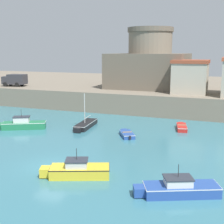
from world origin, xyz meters
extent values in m
plane|color=teal|center=(0.00, 0.00, 0.00)|extent=(200.00, 200.00, 0.00)
cube|color=gray|center=(0.00, 42.50, 1.60)|extent=(120.00, 40.00, 3.19)
cube|color=yellow|center=(3.30, -1.08, 0.41)|extent=(4.88, 3.30, 0.82)
cube|color=yellow|center=(0.81, -2.06, 0.41)|extent=(1.09, 1.19, 0.70)
cube|color=black|center=(3.30, -1.08, 0.78)|extent=(4.92, 3.33, 0.07)
cube|color=silver|center=(3.09, -1.16, 1.07)|extent=(1.96, 1.81, 0.49)
cube|color=#2D333D|center=(3.09, -1.16, 1.35)|extent=(2.12, 1.94, 0.08)
cylinder|color=black|center=(3.09, -1.16, 1.84)|extent=(0.04, 0.04, 0.90)
cube|color=#237A4C|center=(-10.14, 10.18, 0.42)|extent=(5.47, 3.91, 0.85)
cube|color=white|center=(-10.14, 10.18, 0.81)|extent=(5.52, 3.95, 0.07)
cube|color=silver|center=(-10.37, 10.06, 1.17)|extent=(2.22, 1.96, 0.64)
cube|color=#2D333D|center=(-10.37, 10.06, 1.53)|extent=(2.40, 2.10, 0.08)
cylinder|color=black|center=(-10.37, 10.06, 2.02)|extent=(0.04, 0.04, 0.90)
cube|color=#284C9E|center=(3.15, 11.26, 0.24)|extent=(2.52, 3.09, 0.48)
cube|color=#284C9E|center=(2.30, 12.73, 0.24)|extent=(0.89, 0.85, 0.41)
cube|color=white|center=(3.15, 11.26, 0.44)|extent=(2.54, 3.12, 0.07)
cube|color=#997F5B|center=(3.15, 11.26, 0.52)|extent=(1.04, 0.72, 0.08)
cube|color=black|center=(3.92, 9.93, 0.29)|extent=(0.27, 0.27, 0.36)
cube|color=red|center=(8.52, 16.73, 0.27)|extent=(1.81, 3.48, 0.54)
cube|color=red|center=(8.12, 18.60, 0.27)|extent=(0.72, 0.63, 0.46)
cube|color=white|center=(8.52, 16.73, 0.50)|extent=(1.82, 3.51, 0.07)
cube|color=#997F5B|center=(8.52, 16.73, 0.58)|extent=(0.99, 0.40, 0.08)
cube|color=#284C9E|center=(11.16, -1.47, 0.37)|extent=(5.27, 3.57, 0.73)
cube|color=#284C9E|center=(8.52, -2.64, 0.37)|extent=(1.06, 1.14, 0.62)
cube|color=white|center=(11.16, -1.47, 0.69)|extent=(5.32, 3.61, 0.07)
cube|color=silver|center=(10.93, -1.57, 0.98)|extent=(2.12, 1.86, 0.48)
cube|color=#2D333D|center=(10.93, -1.57, 1.26)|extent=(2.29, 2.00, 0.08)
cylinder|color=black|center=(10.93, -1.57, 1.75)|extent=(0.04, 0.04, 0.90)
cube|color=black|center=(-3.19, 13.62, 0.32)|extent=(1.95, 5.22, 0.64)
cube|color=black|center=(-2.91, 10.75, 0.32)|extent=(0.87, 0.74, 0.55)
cube|color=white|center=(-3.19, 13.62, 0.60)|extent=(1.97, 5.27, 0.07)
cylinder|color=silver|center=(-3.15, 13.24, 2.53)|extent=(0.10, 0.10, 3.77)
cylinder|color=silver|center=(-3.25, 14.25, 1.19)|extent=(0.30, 2.29, 0.08)
cube|color=#685E4F|center=(0.00, 33.89, 6.18)|extent=(13.20, 13.20, 5.98)
cylinder|color=gray|center=(0.00, 33.89, 8.04)|extent=(7.71, 7.71, 9.70)
cylinder|color=#685E4F|center=(0.00, 33.89, 13.30)|extent=(8.10, 8.10, 0.80)
cube|color=#BCB29E|center=(8.00, 27.41, 5.50)|extent=(5.10, 5.00, 4.60)
cube|color=#9E472D|center=(8.00, 27.41, 8.05)|extent=(5.35, 5.25, 0.50)
cube|color=#333338|center=(-23.11, 26.16, 4.49)|extent=(3.51, 2.61, 1.80)
cube|color=#333338|center=(-25.13, 25.82, 4.29)|extent=(1.62, 2.19, 1.40)
cube|color=#334756|center=(-25.58, 25.75, 4.49)|extent=(0.42, 1.79, 0.70)
cylinder|color=black|center=(-24.88, 24.90, 3.59)|extent=(0.84, 0.41, 0.80)
cylinder|color=black|center=(-25.19, 26.77, 3.59)|extent=(0.84, 0.41, 0.80)
cylinder|color=black|center=(-22.56, 25.29, 3.59)|extent=(0.84, 0.41, 0.80)
cylinder|color=black|center=(-22.88, 27.17, 3.59)|extent=(0.84, 0.41, 0.80)
camera|label=1|loc=(13.74, -21.59, 9.62)|focal=50.00mm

